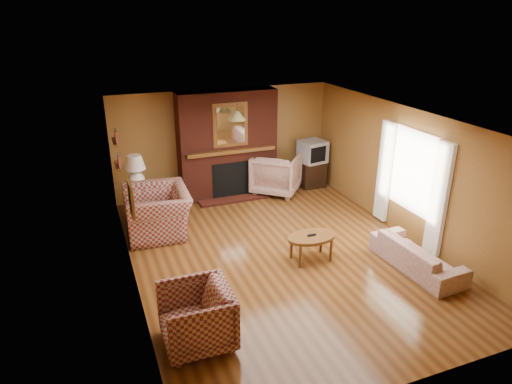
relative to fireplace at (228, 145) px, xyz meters
name	(u,v)px	position (x,y,z in m)	size (l,w,h in m)	color
floor	(281,254)	(0.00, -2.98, -1.18)	(6.50, 6.50, 0.00)	#4A270F
ceiling	(285,120)	(0.00, -2.98, 1.22)	(6.50, 6.50, 0.00)	white
wall_back	(224,142)	(0.00, 0.27, 0.02)	(6.50, 6.50, 0.00)	olive
wall_front	(411,299)	(0.00, -6.23, 0.02)	(6.50, 6.50, 0.00)	olive
wall_left	(129,214)	(-2.50, -2.98, 0.02)	(6.50, 6.50, 0.00)	olive
wall_right	(406,173)	(2.50, -2.98, 0.02)	(6.50, 6.50, 0.00)	olive
fireplace	(228,145)	(0.00, 0.00, 0.00)	(2.20, 0.82, 2.40)	#4F1B11
window_right	(411,181)	(2.45, -3.18, -0.06)	(0.10, 1.85, 2.00)	beige
bookshelf	(117,149)	(-2.44, -1.08, 0.48)	(0.09, 0.55, 0.71)	brown
botanical_print	(131,199)	(-2.47, -3.28, 0.37)	(0.05, 0.40, 0.50)	brown
pendant_light	(237,115)	(0.00, -0.68, 0.82)	(0.36, 0.36, 0.48)	black
plaid_loveseat	(158,212)	(-1.85, -1.34, -0.75)	(1.33, 1.17, 0.87)	maroon
plaid_armchair	(196,317)	(-1.95, -4.68, -0.78)	(0.87, 0.89, 0.81)	maroon
floral_sofa	(417,255)	(1.90, -4.21, -0.94)	(1.69, 0.66, 0.49)	beige
floral_armchair	(276,173)	(1.09, -0.26, -0.71)	(1.01, 1.04, 0.94)	beige
coffee_table	(312,239)	(0.40, -3.33, -0.78)	(0.87, 0.54, 0.48)	brown
side_table	(139,203)	(-2.10, -0.53, -0.85)	(0.50, 0.50, 0.67)	brown
table_lamp	(135,170)	(-2.10, -0.53, -0.13)	(0.41, 0.41, 0.68)	white
tv_stand	(311,174)	(2.05, -0.18, -0.88)	(0.56, 0.51, 0.61)	black
crt_tv	(313,151)	(2.05, -0.19, -0.31)	(0.65, 0.64, 0.52)	#9EA1A5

